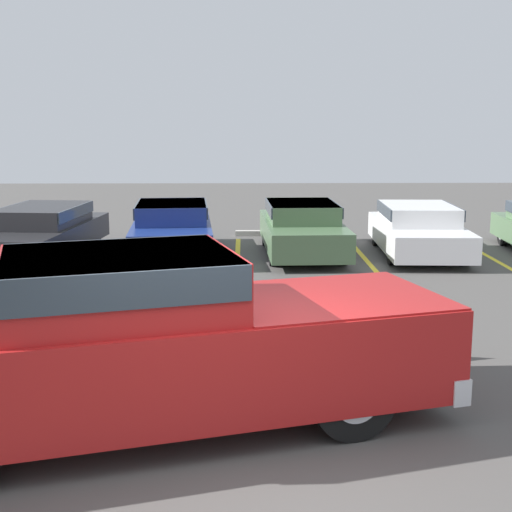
{
  "coord_description": "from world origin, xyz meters",
  "views": [
    {
      "loc": [
        0.19,
        -6.12,
        3.12
      ],
      "look_at": [
        0.38,
        5.02,
        1.0
      ],
      "focal_mm": 50.0,
      "sensor_mm": 36.0,
      "label": 1
    }
  ],
  "objects_px": {
    "parked_sedan_d": "(418,228)",
    "parked_sedan_c": "(302,227)",
    "pickup_truck": "(154,342)",
    "wheel_stop_curb": "(272,233)",
    "parked_sedan_b": "(172,227)",
    "parked_sedan_a": "(43,230)",
    "traffic_cone": "(440,343)"
  },
  "relations": [
    {
      "from": "parked_sedan_c",
      "to": "wheel_stop_curb",
      "type": "xyz_separation_m",
      "value": [
        -0.6,
        2.81,
        -0.59
      ]
    },
    {
      "from": "pickup_truck",
      "to": "traffic_cone",
      "type": "distance_m",
      "value": 4.14
    },
    {
      "from": "parked_sedan_c",
      "to": "traffic_cone",
      "type": "height_order",
      "value": "parked_sedan_c"
    },
    {
      "from": "pickup_truck",
      "to": "traffic_cone",
      "type": "relative_size",
      "value": 12.99
    },
    {
      "from": "traffic_cone",
      "to": "wheel_stop_curb",
      "type": "relative_size",
      "value": 0.25
    },
    {
      "from": "traffic_cone",
      "to": "parked_sedan_b",
      "type": "bearing_deg",
      "value": 119.36
    },
    {
      "from": "parked_sedan_b",
      "to": "traffic_cone",
      "type": "relative_size",
      "value": 8.86
    },
    {
      "from": "traffic_cone",
      "to": "parked_sedan_c",
      "type": "bearing_deg",
      "value": 99.21
    },
    {
      "from": "parked_sedan_c",
      "to": "parked_sedan_d",
      "type": "bearing_deg",
      "value": 87.07
    },
    {
      "from": "parked_sedan_d",
      "to": "traffic_cone",
      "type": "relative_size",
      "value": 8.71
    },
    {
      "from": "parked_sedan_b",
      "to": "parked_sedan_c",
      "type": "distance_m",
      "value": 3.06
    },
    {
      "from": "parked_sedan_a",
      "to": "parked_sedan_d",
      "type": "relative_size",
      "value": 1.13
    },
    {
      "from": "parked_sedan_a",
      "to": "wheel_stop_curb",
      "type": "distance_m",
      "value": 6.21
    },
    {
      "from": "parked_sedan_c",
      "to": "parked_sedan_d",
      "type": "height_order",
      "value": "parked_sedan_c"
    },
    {
      "from": "parked_sedan_c",
      "to": "traffic_cone",
      "type": "xyz_separation_m",
      "value": [
        1.23,
        -7.57,
        -0.43
      ]
    },
    {
      "from": "parked_sedan_b",
      "to": "wheel_stop_curb",
      "type": "bearing_deg",
      "value": 133.99
    },
    {
      "from": "parked_sedan_d",
      "to": "traffic_cone",
      "type": "bearing_deg",
      "value": -8.85
    },
    {
      "from": "pickup_truck",
      "to": "wheel_stop_curb",
      "type": "height_order",
      "value": "pickup_truck"
    },
    {
      "from": "wheel_stop_curb",
      "to": "parked_sedan_a",
      "type": "bearing_deg",
      "value": -151.68
    },
    {
      "from": "parked_sedan_a",
      "to": "parked_sedan_d",
      "type": "bearing_deg",
      "value": 96.03
    },
    {
      "from": "parked_sedan_b",
      "to": "parked_sedan_d",
      "type": "relative_size",
      "value": 1.02
    },
    {
      "from": "parked_sedan_c",
      "to": "parked_sedan_d",
      "type": "distance_m",
      "value": 2.74
    },
    {
      "from": "traffic_cone",
      "to": "wheel_stop_curb",
      "type": "distance_m",
      "value": 10.55
    },
    {
      "from": "wheel_stop_curb",
      "to": "pickup_truck",
      "type": "bearing_deg",
      "value": -97.66
    },
    {
      "from": "pickup_truck",
      "to": "wheel_stop_curb",
      "type": "xyz_separation_m",
      "value": [
        1.68,
        12.47,
        -0.86
      ]
    },
    {
      "from": "traffic_cone",
      "to": "pickup_truck",
      "type": "bearing_deg",
      "value": -149.33
    },
    {
      "from": "parked_sedan_d",
      "to": "wheel_stop_curb",
      "type": "bearing_deg",
      "value": -128.1
    },
    {
      "from": "parked_sedan_d",
      "to": "parked_sedan_c",
      "type": "bearing_deg",
      "value": -88.57
    },
    {
      "from": "parked_sedan_a",
      "to": "parked_sedan_b",
      "type": "height_order",
      "value": "parked_sedan_b"
    },
    {
      "from": "parked_sedan_a",
      "to": "traffic_cone",
      "type": "xyz_separation_m",
      "value": [
        7.28,
        -7.45,
        -0.4
      ]
    },
    {
      "from": "parked_sedan_a",
      "to": "parked_sedan_b",
      "type": "bearing_deg",
      "value": 98.9
    },
    {
      "from": "parked_sedan_a",
      "to": "wheel_stop_curb",
      "type": "bearing_deg",
      "value": 123.87
    }
  ]
}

